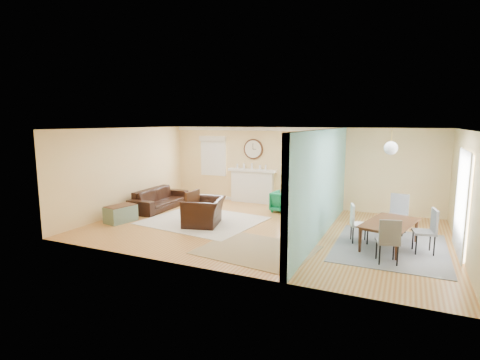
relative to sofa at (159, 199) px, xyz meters
name	(u,v)px	position (x,y,z in m)	size (l,w,h in m)	color
floor	(263,229)	(3.86, -0.78, -0.33)	(9.00, 9.00, 0.00)	#AF6528
wall_back	(296,167)	(3.86, 2.22, 0.97)	(9.00, 0.02, 2.60)	#EABF7A
wall_front	(206,202)	(3.86, -3.78, 0.97)	(9.00, 0.02, 2.60)	#EABF7A
wall_left	(126,171)	(-0.64, -0.78, 0.97)	(0.02, 6.00, 2.60)	#EABF7A
wall_right	(465,193)	(8.36, -0.78, 0.97)	(0.02, 6.00, 2.60)	#EABF7A
ceiling	(264,129)	(3.86, -0.78, 2.27)	(9.00, 6.00, 0.02)	white
partition	(325,180)	(5.37, -0.49, 1.03)	(0.17, 6.00, 2.60)	#EABF7A
fireplace	(252,185)	(2.36, 2.10, 0.27)	(1.70, 0.30, 1.17)	white
wall_clock	(253,149)	(2.36, 2.19, 1.53)	(0.70, 0.07, 0.70)	#4C2714
window_left	(213,153)	(0.81, 2.18, 1.33)	(1.05, 0.13, 1.42)	white
window_right	(297,156)	(3.91, 2.18, 1.33)	(1.05, 0.13, 1.42)	white
french_doors	(462,203)	(8.32, -0.78, 0.77)	(0.06, 1.70, 2.20)	white
pendant	(391,148)	(6.86, -0.78, 1.88)	(0.30, 0.30, 0.55)	gold
rug_cream	(203,221)	(2.04, -0.74, -0.32)	(3.03, 2.62, 0.02)	beige
rug_jute	(257,250)	(4.33, -2.40, -0.32)	(2.36, 1.93, 0.01)	#9A855E
rug_grey	(390,247)	(6.98, -1.01, -0.32)	(2.34, 2.93, 0.01)	slate
sofa	(159,199)	(0.00, 0.00, 0.00)	(2.23, 0.87, 0.65)	black
eames_chair	(204,212)	(2.28, -1.11, 0.04)	(1.14, 0.99, 0.74)	black
green_chair	(284,202)	(3.78, 1.25, -0.01)	(0.68, 0.70, 0.63)	#037642
trunk	(121,214)	(-0.02, -1.78, -0.09)	(0.66, 0.90, 0.47)	slate
credenza	(318,208)	(5.02, 0.46, 0.08)	(0.56, 1.64, 0.80)	#976237
tv	(318,183)	(5.00, 0.46, 0.77)	(1.02, 0.13, 0.59)	black
garden_stool	(310,220)	(5.02, -0.43, -0.05)	(0.37, 0.37, 0.55)	white
potted_plant	(311,201)	(5.02, -0.43, 0.44)	(0.40, 0.35, 0.45)	#337F33
dining_table	(391,235)	(6.98, -1.01, -0.04)	(1.65, 0.92, 0.58)	#4C2714
dining_chair_n	(397,211)	(7.06, 0.16, 0.26)	(0.51, 0.51, 0.99)	slate
dining_chair_s	(388,237)	(6.95, -2.03, 0.22)	(0.50, 0.50, 0.92)	slate
dining_chair_w	(360,220)	(6.30, -0.92, 0.20)	(0.48, 0.48, 0.89)	white
dining_chair_e	(424,227)	(7.63, -1.11, 0.25)	(0.50, 0.50, 0.97)	slate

